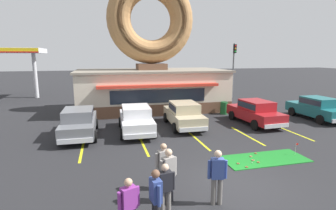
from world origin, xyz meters
The scene contains 29 objects.
ground_plane centered at (0.00, 0.00, 0.00)m, with size 160.00×160.00×0.00m, color #232326.
donut_shop_building centered at (-0.35, 13.94, 3.74)m, with size 12.30×6.75×10.96m.
putting_mat centered at (2.41, 1.67, 0.01)m, with size 3.76×1.58×0.03m, color #197523.
mini_donut_near_left centered at (1.77, 1.59, 0.05)m, with size 0.13×0.13×0.04m, color #A5724C.
mini_donut_near_right centered at (1.14, 1.03, 0.05)m, with size 0.13×0.13×0.04m, color brown.
mini_donut_mid_left centered at (1.93, 2.02, 0.05)m, with size 0.13×0.13×0.04m, color #A5724C.
mini_donut_mid_centre centered at (2.36, 2.30, 0.05)m, with size 0.13×0.13×0.04m, color brown.
mini_donut_mid_right centered at (1.88, 1.35, 0.05)m, with size 0.13×0.13×0.04m, color brown.
mini_donut_far_left centered at (0.98, 1.43, 0.05)m, with size 0.13×0.13×0.04m, color brown.
golf_ball centered at (1.59, 1.38, 0.05)m, with size 0.04×0.04×0.04m, color white.
putting_flag_pin centered at (4.08, 1.75, 0.44)m, with size 0.13×0.01×0.55m.
car_red centered at (5.41, 7.27, 0.87)m, with size 2.12×4.62×1.60m.
car_white centered at (-2.56, 7.21, 0.87)m, with size 2.10×4.62×1.60m.
car_teal centered at (10.45, 7.36, 0.87)m, with size 2.00×4.57×1.60m.
car_grey centered at (-5.79, 7.21, 0.87)m, with size 2.02×4.58×1.60m.
car_champagne centered at (0.56, 7.74, 0.87)m, with size 2.11×4.62×1.60m.
pedestrian_blue_sweater_man centered at (-2.57, -0.63, 0.97)m, with size 0.56×0.36×1.74m.
pedestrian_hooded_kid centered at (-2.54, 0.18, 0.91)m, with size 0.58×0.32×1.64m.
pedestrian_leather_jacket_man centered at (-1.17, -1.10, 0.97)m, with size 0.59×0.31×1.74m.
pedestrian_clipboard_woman centered at (-3.21, -1.84, 0.93)m, with size 0.29×0.59×1.68m.
pedestrian_beanie_man centered at (-2.83, -1.29, 0.86)m, with size 0.59×0.30×1.57m.
pedestrian_crossing_woman centered at (-3.91, -1.92, 0.86)m, with size 0.56×0.36×1.57m.
trash_bin centered at (4.76, 10.56, 0.50)m, with size 0.57×0.57×0.97m.
traffic_light_pole centered at (9.23, 17.67, 3.71)m, with size 0.28×0.47×5.80m.
parking_stripe_far_left centered at (-5.51, 5.00, 0.00)m, with size 0.12×3.60×0.01m, color yellow.
parking_stripe_left centered at (-2.51, 5.00, 0.00)m, with size 0.12×3.60×0.01m, color yellow.
parking_stripe_mid_left centered at (0.49, 5.00, 0.00)m, with size 0.12×3.60×0.01m, color yellow.
parking_stripe_centre centered at (3.49, 5.00, 0.00)m, with size 0.12×3.60×0.01m, color yellow.
parking_stripe_mid_right centered at (6.49, 5.00, 0.00)m, with size 0.12×3.60×0.01m, color yellow.
Camera 1 is at (-4.41, -7.88, 4.49)m, focal length 28.00 mm.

